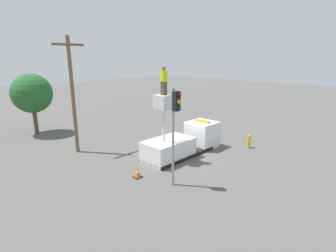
{
  "coord_description": "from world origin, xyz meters",
  "views": [
    {
      "loc": [
        -13.14,
        -11.76,
        6.81
      ],
      "look_at": [
        -2.48,
        -1.38,
        2.9
      ],
      "focal_mm": 28.0,
      "sensor_mm": 36.0,
      "label": 1
    }
  ],
  "objects_px": {
    "traffic_light_pole": "(175,119)",
    "fire_hydrant": "(249,141)",
    "tree_left_bg": "(32,94)",
    "utility_pole": "(72,92)",
    "bucket_truck": "(183,142)",
    "traffic_cone_rear": "(138,172)",
    "worker": "(164,81)"
  },
  "relations": [
    {
      "from": "worker",
      "to": "utility_pole",
      "type": "relative_size",
      "value": 0.21
    },
    {
      "from": "bucket_truck",
      "to": "tree_left_bg",
      "type": "height_order",
      "value": "tree_left_bg"
    },
    {
      "from": "worker",
      "to": "fire_hydrant",
      "type": "distance_m",
      "value": 8.57
    },
    {
      "from": "tree_left_bg",
      "to": "utility_pole",
      "type": "height_order",
      "value": "utility_pole"
    },
    {
      "from": "traffic_cone_rear",
      "to": "tree_left_bg",
      "type": "relative_size",
      "value": 0.12
    },
    {
      "from": "traffic_light_pole",
      "to": "utility_pole",
      "type": "distance_m",
      "value": 8.88
    },
    {
      "from": "fire_hydrant",
      "to": "utility_pole",
      "type": "height_order",
      "value": "utility_pole"
    },
    {
      "from": "traffic_cone_rear",
      "to": "tree_left_bg",
      "type": "xyz_separation_m",
      "value": [
        -0.65,
        13.76,
        3.39
      ]
    },
    {
      "from": "traffic_light_pole",
      "to": "traffic_cone_rear",
      "type": "xyz_separation_m",
      "value": [
        -0.77,
        2.24,
        -3.46
      ]
    },
    {
      "from": "traffic_light_pole",
      "to": "tree_left_bg",
      "type": "xyz_separation_m",
      "value": [
        -1.43,
        16.0,
        -0.07
      ]
    },
    {
      "from": "bucket_truck",
      "to": "utility_pole",
      "type": "height_order",
      "value": "utility_pole"
    },
    {
      "from": "bucket_truck",
      "to": "utility_pole",
      "type": "distance_m",
      "value": 8.59
    },
    {
      "from": "bucket_truck",
      "to": "traffic_cone_rear",
      "type": "height_order",
      "value": "bucket_truck"
    },
    {
      "from": "tree_left_bg",
      "to": "bucket_truck",
      "type": "bearing_deg",
      "value": -67.35
    },
    {
      "from": "traffic_light_pole",
      "to": "traffic_cone_rear",
      "type": "height_order",
      "value": "traffic_light_pole"
    },
    {
      "from": "fire_hydrant",
      "to": "tree_left_bg",
      "type": "height_order",
      "value": "tree_left_bg"
    },
    {
      "from": "worker",
      "to": "tree_left_bg",
      "type": "relative_size",
      "value": 0.32
    },
    {
      "from": "traffic_cone_rear",
      "to": "utility_pole",
      "type": "relative_size",
      "value": 0.08
    },
    {
      "from": "fire_hydrant",
      "to": "tree_left_bg",
      "type": "distance_m",
      "value": 19.04
    },
    {
      "from": "tree_left_bg",
      "to": "worker",
      "type": "bearing_deg",
      "value": -74.99
    },
    {
      "from": "fire_hydrant",
      "to": "tree_left_bg",
      "type": "relative_size",
      "value": 0.19
    },
    {
      "from": "fire_hydrant",
      "to": "traffic_cone_rear",
      "type": "xyz_separation_m",
      "value": [
        -9.34,
        2.13,
        -0.21
      ]
    },
    {
      "from": "traffic_light_pole",
      "to": "tree_left_bg",
      "type": "distance_m",
      "value": 16.06
    },
    {
      "from": "bucket_truck",
      "to": "fire_hydrant",
      "type": "height_order",
      "value": "bucket_truck"
    },
    {
      "from": "bucket_truck",
      "to": "worker",
      "type": "relative_size",
      "value": 3.76
    },
    {
      "from": "bucket_truck",
      "to": "worker",
      "type": "xyz_separation_m",
      "value": [
        -1.95,
        0.0,
        4.48
      ]
    },
    {
      "from": "bucket_truck",
      "to": "traffic_light_pole",
      "type": "xyz_separation_m",
      "value": [
        -4.03,
        -2.91,
        2.88
      ]
    },
    {
      "from": "bucket_truck",
      "to": "tree_left_bg",
      "type": "xyz_separation_m",
      "value": [
        -5.46,
        13.09,
        2.81
      ]
    },
    {
      "from": "tree_left_bg",
      "to": "traffic_cone_rear",
      "type": "bearing_deg",
      "value": -87.29
    },
    {
      "from": "traffic_light_pole",
      "to": "fire_hydrant",
      "type": "xyz_separation_m",
      "value": [
        8.57,
        0.1,
        -3.25
      ]
    },
    {
      "from": "traffic_cone_rear",
      "to": "worker",
      "type": "bearing_deg",
      "value": 13.26
    },
    {
      "from": "worker",
      "to": "fire_hydrant",
      "type": "height_order",
      "value": "worker"
    }
  ]
}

